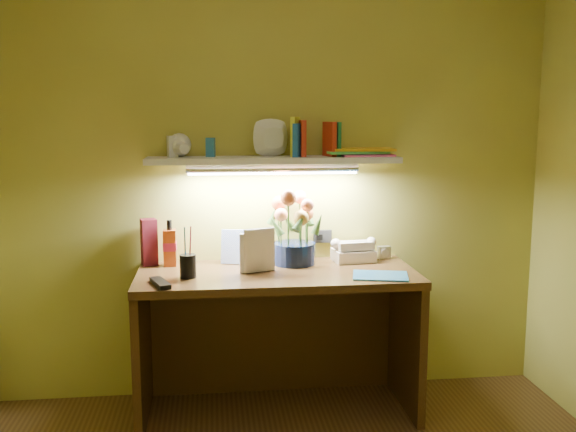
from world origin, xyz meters
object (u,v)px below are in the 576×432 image
object	(u,v)px
desk	(277,343)
desk_clock	(384,252)
telephone	(353,250)
whisky_bottle	(170,243)
flower_bouquet	(294,227)

from	to	relation	value
desk	desk_clock	size ratio (longest dim) A/B	20.28
telephone	whisky_bottle	size ratio (longest dim) A/B	0.87
desk_clock	desk	bearing A→B (deg)	-172.94
flower_bouquet	telephone	bearing A→B (deg)	4.34
desk	flower_bouquet	bearing A→B (deg)	56.39
telephone	whisky_bottle	bearing A→B (deg)	173.13
flower_bouquet	whisky_bottle	world-z (taller)	flower_bouquet
desk	telephone	distance (m)	0.64
desk	desk_clock	distance (m)	0.77
whisky_bottle	telephone	bearing A→B (deg)	-0.47
desk	whisky_bottle	world-z (taller)	whisky_bottle
flower_bouquet	whisky_bottle	size ratio (longest dim) A/B	1.62
desk	flower_bouquet	world-z (taller)	flower_bouquet
telephone	whisky_bottle	xyz separation A→B (m)	(-0.97, 0.01, 0.06)
telephone	desk	bearing A→B (deg)	-163.24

